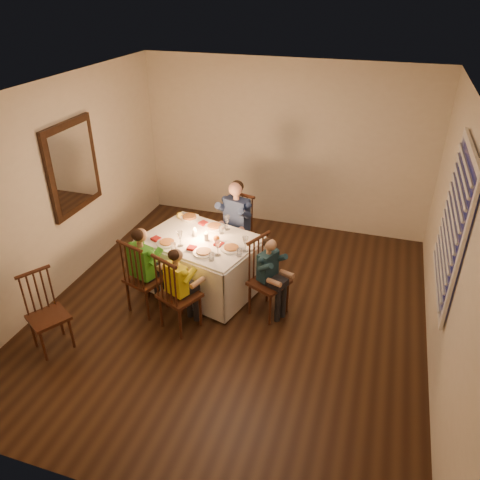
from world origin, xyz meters
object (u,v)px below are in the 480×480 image
(chair_near_left, at_px, (149,308))
(adult, at_px, (236,261))
(dining_table, at_px, (201,253))
(chair_adult, at_px, (236,261))
(chair_extra, at_px, (56,346))
(child_teal, at_px, (268,312))
(child_yellow, at_px, (182,326))
(chair_end, at_px, (268,312))
(child_green, at_px, (149,308))
(serving_bowl, at_px, (190,218))
(chair_near_right, at_px, (182,326))

(chair_near_left, height_order, adult, adult)
(dining_table, xyz_separation_m, chair_adult, (0.22, 0.74, -0.52))
(chair_near_left, relative_size, chair_extra, 1.07)
(adult, relative_size, child_teal, 1.19)
(child_yellow, bearing_deg, chair_end, -124.49)
(child_yellow, bearing_deg, child_green, 4.98)
(chair_end, relative_size, adult, 0.81)
(adult, height_order, child_green, adult)
(child_yellow, distance_m, serving_bowl, 1.50)
(chair_near_left, distance_m, chair_end, 1.47)
(chair_extra, relative_size, child_yellow, 0.89)
(chair_adult, relative_size, child_yellow, 0.95)
(chair_extra, height_order, serving_bowl, serving_bowl)
(chair_near_right, relative_size, child_teal, 0.97)
(adult, xyz_separation_m, child_teal, (0.74, -1.00, 0.00))
(dining_table, distance_m, chair_near_right, 0.97)
(chair_adult, height_order, chair_near_right, same)
(chair_near_right, height_order, child_green, child_green)
(chair_end, xyz_separation_m, child_green, (-1.42, -0.38, 0.00))
(chair_near_left, bearing_deg, chair_extra, 72.51)
(chair_adult, relative_size, serving_bowl, 4.39)
(dining_table, bearing_deg, child_teal, -0.20)
(child_green, distance_m, child_teal, 1.47)
(child_green, height_order, serving_bowl, serving_bowl)
(chair_near_left, height_order, chair_extra, chair_near_left)
(chair_near_left, height_order, chair_near_right, same)
(chair_extra, xyz_separation_m, child_yellow, (1.19, 0.76, 0.00))
(child_teal, bearing_deg, chair_near_right, 146.04)
(chair_adult, relative_size, chair_end, 1.00)
(chair_near_left, height_order, serving_bowl, serving_bowl)
(chair_end, bearing_deg, child_green, 129.25)
(chair_adult, bearing_deg, child_teal, -39.11)
(chair_near_right, distance_m, child_teal, 1.06)
(chair_adult, distance_m, serving_bowl, 0.99)
(adult, bearing_deg, chair_near_right, -81.53)
(adult, distance_m, child_teal, 1.25)
(chair_extra, xyz_separation_m, child_green, (0.67, 0.93, 0.00))
(dining_table, relative_size, child_teal, 1.57)
(chair_end, relative_size, child_teal, 0.97)
(chair_near_right, distance_m, chair_extra, 1.41)
(chair_end, distance_m, serving_bowl, 1.64)
(chair_near_right, distance_m, child_yellow, 0.00)
(chair_adult, bearing_deg, adult, 0.00)
(child_green, bearing_deg, child_teal, -146.99)
(chair_end, distance_m, adult, 1.25)
(chair_adult, xyz_separation_m, adult, (0.00, 0.00, 0.00))
(chair_near_left, xyz_separation_m, child_teal, (1.42, 0.38, 0.00))
(chair_adult, relative_size, child_green, 0.89)
(chair_end, bearing_deg, chair_adult, 60.97)
(chair_end, xyz_separation_m, child_yellow, (-0.90, -0.56, 0.00))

